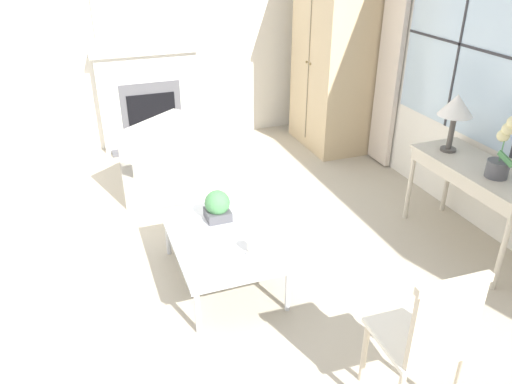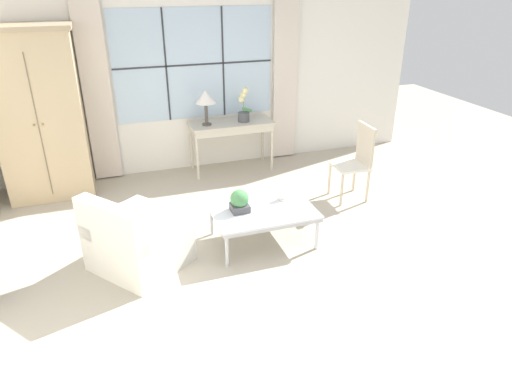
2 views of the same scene
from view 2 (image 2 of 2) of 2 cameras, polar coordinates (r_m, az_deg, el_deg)
ground_plane at (r=4.89m, az=0.75°, el=-9.30°), size 14.00×14.00×0.00m
wall_back_windowed at (r=7.07m, az=-7.59°, el=13.96°), size 7.20×0.14×2.80m
armoire at (r=6.67m, az=-25.41°, el=8.68°), size 1.14×0.70×2.25m
console_table at (r=7.02m, az=-3.13°, el=8.06°), size 1.26×0.53×0.77m
table_lamp at (r=6.77m, az=-6.33°, el=11.59°), size 0.30×0.30×0.52m
potted_orchid at (r=6.96m, az=-1.56°, el=10.39°), size 0.22×0.18×0.52m
armchair_upholstered at (r=4.91m, az=-14.65°, el=-6.23°), size 1.16×1.16×0.84m
side_chair_wooden at (r=6.25m, az=12.54°, el=4.21°), size 0.46×0.46×1.03m
coffee_table at (r=5.12m, az=0.87°, el=-2.55°), size 1.14×0.78×0.42m
potted_plant_small at (r=5.01m, az=-2.06°, el=-1.13°), size 0.21×0.21×0.25m
pillar_candle at (r=5.30m, az=3.36°, el=-0.38°), size 0.12×0.12×0.14m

